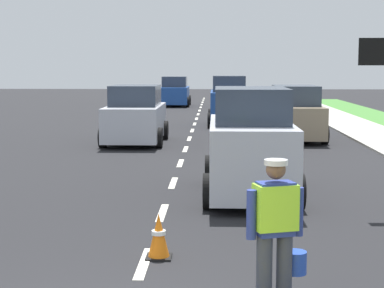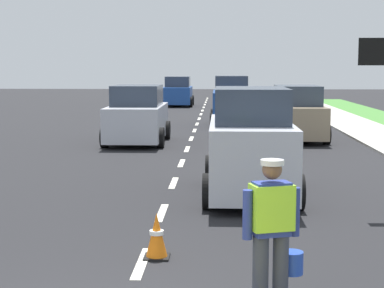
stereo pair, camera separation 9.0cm
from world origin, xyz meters
name	(u,v)px [view 2 (the right image)]	position (x,y,z in m)	size (l,w,h in m)	color
ground_plane	(195,130)	(0.00, 21.00, 0.00)	(96.00, 96.00, 0.00)	black
lane_center_line	(198,121)	(0.00, 25.20, 0.00)	(0.14, 46.40, 0.01)	silver
road_worker	(273,225)	(1.66, 1.24, 0.93)	(0.71, 0.52, 1.67)	#383D4C
traffic_cone_near	(157,236)	(0.18, 2.96, 0.32)	(0.36, 0.36, 0.65)	black
car_outgoing_ahead	(250,146)	(1.69, 7.30, 1.05)	(1.90, 3.94, 2.25)	silver
car_parked_far	(297,115)	(3.87, 17.55, 0.92)	(1.99, 4.27, 1.99)	gray
car_outgoing_far	(231,103)	(1.56, 23.03, 1.05)	(1.87, 4.04, 2.26)	#1E4799
car_oncoming_second	(137,116)	(-1.83, 16.32, 0.94)	(2.09, 4.07, 2.02)	silver
car_oncoming_third	(178,92)	(-1.79, 37.11, 0.92)	(2.08, 3.82, 1.99)	#1E4799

